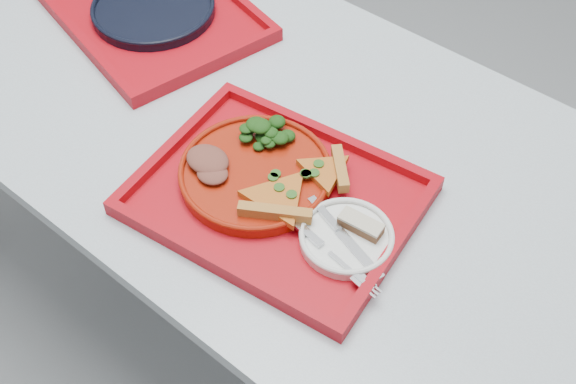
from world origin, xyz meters
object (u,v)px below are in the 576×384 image
at_px(tray_far, 154,16).
at_px(dessert_bar, 361,225).
at_px(tray_main, 276,199).
at_px(dinner_plate, 255,174).
at_px(navy_plate, 153,10).

height_order(tray_far, dessert_bar, dessert_bar).
relative_size(tray_main, dessert_bar, 6.07).
xyz_separation_m(dinner_plate, navy_plate, (-0.47, 0.21, -0.00)).
xyz_separation_m(tray_far, dessert_bar, (0.68, -0.20, 0.03)).
relative_size(navy_plate, dessert_bar, 3.50).
distance_m(tray_far, dinner_plate, 0.52).
bearing_deg(navy_plate, tray_main, -22.91).
relative_size(tray_far, navy_plate, 1.73).
bearing_deg(dessert_bar, navy_plate, 158.15).
bearing_deg(dessert_bar, dinner_plate, 178.72).
bearing_deg(tray_main, dessert_bar, 2.62).
height_order(tray_far, dinner_plate, dinner_plate).
xyz_separation_m(navy_plate, dessert_bar, (0.68, -0.20, 0.02)).
height_order(tray_main, tray_far, same).
bearing_deg(navy_plate, dessert_bar, -16.13).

